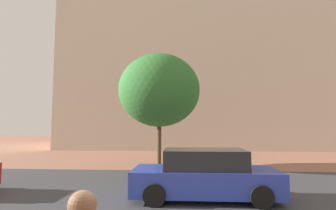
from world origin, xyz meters
name	(u,v)px	position (x,y,z in m)	size (l,w,h in m)	color
ground_plane	(167,173)	(0.00, 10.00, 0.00)	(120.00, 120.00, 0.00)	#93604C
street_asphalt_strip	(162,186)	(0.00, 7.05, 0.00)	(120.00, 7.36, 0.00)	#38383D
landmark_building	(193,55)	(1.96, 29.42, 11.45)	(29.10, 15.29, 40.11)	beige
car_blue	(205,175)	(1.50, 5.43, 0.72)	(4.46, 2.09, 1.53)	#23389E
tree_curb_far	(159,90)	(-0.58, 11.94, 4.36)	(4.68, 4.68, 6.47)	#4C3823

